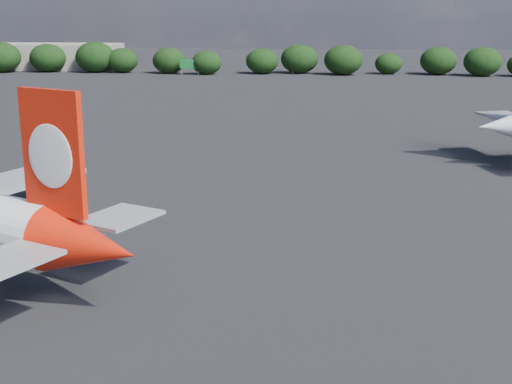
{
  "coord_description": "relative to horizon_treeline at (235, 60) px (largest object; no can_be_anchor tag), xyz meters",
  "views": [
    {
      "loc": [
        20.0,
        -33.21,
        19.92
      ],
      "look_at": [
        16.0,
        12.0,
        8.0
      ],
      "focal_mm": 50.0,
      "sensor_mm": 36.0,
      "label": 1
    }
  ],
  "objects": [
    {
      "name": "ground",
      "position": [
        5.26,
        -121.0,
        -4.05
      ],
      "size": [
        500.0,
        500.0,
        0.0
      ],
      "primitive_type": "plane",
      "color": "black",
      "rests_on": "ground"
    },
    {
      "name": "terminal_building",
      "position": [
        -59.74,
        11.0,
        -0.05
      ],
      "size": [
        42.0,
        16.0,
        8.0
      ],
      "color": "gray",
      "rests_on": "ground"
    },
    {
      "name": "highway_sign",
      "position": [
        -12.74,
        -5.0,
        -0.92
      ],
      "size": [
        6.0,
        0.3,
        4.5
      ],
      "color": "#156C2B",
      "rests_on": "ground"
    },
    {
      "name": "billboard_yellow",
      "position": [
        17.26,
        1.0,
        -0.18
      ],
      "size": [
        5.0,
        0.3,
        5.5
      ],
      "color": "yellow",
      "rests_on": "ground"
    },
    {
      "name": "horizon_treeline",
      "position": [
        0.0,
        0.0,
        0.0
      ],
      "size": [
        201.58,
        14.58,
        9.27
      ],
      "color": "black",
      "rests_on": "ground"
    }
  ]
}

